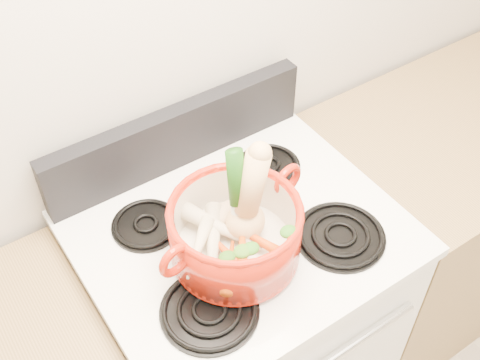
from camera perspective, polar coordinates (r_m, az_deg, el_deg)
wall_back at (r=1.50m, az=-7.66°, el=12.63°), size 3.50×0.02×2.60m
stove_body at (r=1.91m, az=0.01°, el=-14.11°), size 0.76×0.65×0.92m
cooktop at (r=1.52m, az=0.01°, el=-5.05°), size 0.78×0.67×0.03m
control_backsplash at (r=1.62m, az=-5.94°, el=4.15°), size 0.76×0.05×0.18m
counter_right at (r=2.45m, az=21.27°, el=-1.04°), size 1.36×0.65×0.90m
burner_front_left at (r=1.36m, az=-2.91°, el=-12.21°), size 0.22×0.22×0.02m
burner_front_right at (r=1.50m, az=9.50°, el=-5.17°), size 0.22×0.22×0.02m
burner_back_left at (r=1.52m, az=-8.91°, el=-4.14°), size 0.17×0.17×0.02m
burner_back_right at (r=1.65m, az=2.75°, el=1.46°), size 0.17×0.17×0.02m
dutch_oven at (r=1.38m, az=-0.47°, el=-4.94°), size 0.35×0.35×0.15m
pot_handle_left at (r=1.27m, az=-6.15°, el=-7.59°), size 0.09×0.03×0.08m
pot_handle_right at (r=1.43m, az=4.54°, el=0.08°), size 0.09×0.03×0.08m
squash at (r=1.34m, az=0.54°, el=-1.76°), size 0.17×0.12×0.26m
leek at (r=1.34m, az=-0.06°, el=-1.57°), size 0.06×0.09×0.26m
ginger at (r=1.44m, az=-1.79°, el=-3.42°), size 0.10×0.08×0.05m
parsnip_0 at (r=1.38m, az=-2.47°, el=-6.30°), size 0.15×0.19×0.05m
parsnip_1 at (r=1.38m, az=-2.67°, el=-5.95°), size 0.15×0.19×0.06m
parsnip_2 at (r=1.40m, az=-1.84°, el=-4.46°), size 0.14×0.21×0.07m
parsnip_3 at (r=1.36m, az=-4.00°, el=-6.36°), size 0.14×0.13×0.05m
carrot_0 at (r=1.37m, az=-1.06°, el=-7.20°), size 0.04×0.15×0.04m
carrot_1 at (r=1.35m, az=-1.00°, el=-8.30°), size 0.11×0.13×0.04m
carrot_2 at (r=1.38m, az=1.94°, el=-5.92°), size 0.09×0.17×0.04m
carrot_3 at (r=1.36m, az=0.22°, el=-6.62°), size 0.10×0.14×0.04m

